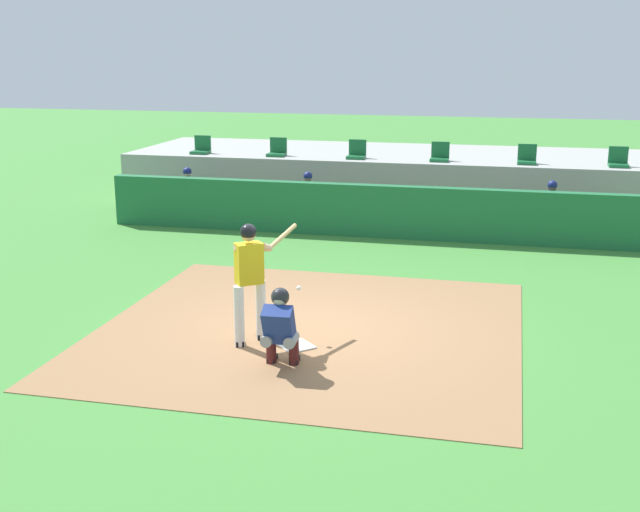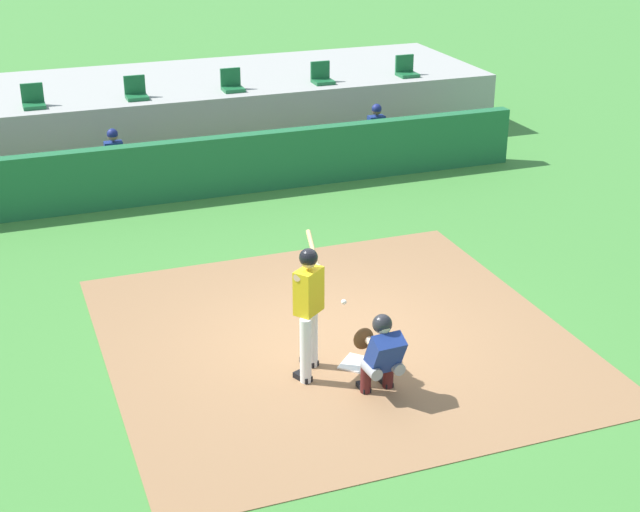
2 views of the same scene
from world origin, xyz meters
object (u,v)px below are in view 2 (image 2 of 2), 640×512
object	(u,v)px
catcher_crouched	(381,352)
dugout_player_2	(378,133)
batter_at_plate	(309,303)
stadium_seat_3	(232,84)
dugout_player_1	(116,160)
stadium_seat_4	(322,77)
stadium_seat_2	(136,92)
stadium_seat_1	(33,101)
stadium_seat_5	(406,70)
home_plate	(359,364)

from	to	relation	value
catcher_crouched	dugout_player_2	bearing A→B (deg)	66.63
batter_at_plate	stadium_seat_3	distance (m)	10.29
dugout_player_1	dugout_player_2	distance (m)	5.74
dugout_player_2	stadium_seat_4	xyz separation A→B (m)	(-0.57, 2.03, 0.86)
stadium_seat_3	stadium_seat_4	bearing A→B (deg)	0.00
stadium_seat_2	stadium_seat_4	bearing A→B (deg)	0.00
dugout_player_2	stadium_seat_2	bearing A→B (deg)	157.47
dugout_player_2	stadium_seat_1	bearing A→B (deg)	163.95
stadium_seat_1	stadium_seat_5	xyz separation A→B (m)	(8.67, 0.00, 0.00)
home_plate	batter_at_plate	bearing A→B (deg)	175.83
catcher_crouched	stadium_seat_5	bearing A→B (deg)	63.55
stadium_seat_4	stadium_seat_5	bearing A→B (deg)	0.00
stadium_seat_2	stadium_seat_3	xyz separation A→B (m)	(2.17, 0.00, 0.00)
batter_at_plate	stadium_seat_3	size ratio (longest dim) A/B	3.76
home_plate	stadium_seat_5	distance (m)	11.63
dugout_player_2	stadium_seat_2	xyz separation A→B (m)	(-4.91, 2.03, 0.86)
dugout_player_1	stadium_seat_1	xyz separation A→B (m)	(-1.33, 2.03, 0.86)
stadium_seat_2	stadium_seat_5	distance (m)	6.50
stadium_seat_5	batter_at_plate	bearing A→B (deg)	-121.08
catcher_crouched	stadium_seat_1	distance (m)	11.43
stadium_seat_1	home_plate	bearing A→B (deg)	-72.29
home_plate	stadium_seat_5	world-z (taller)	stadium_seat_5
home_plate	stadium_seat_5	xyz separation A→B (m)	(5.42, 10.18, 1.51)
stadium_seat_3	stadium_seat_4	xyz separation A→B (m)	(2.17, 0.00, 0.00)
catcher_crouched	stadium_seat_4	world-z (taller)	stadium_seat_4
home_plate	batter_at_plate	world-z (taller)	batter_at_plate
dugout_player_2	dugout_player_1	bearing A→B (deg)	180.00
catcher_crouched	stadium_seat_3	xyz separation A→B (m)	(1.10, 10.92, 0.93)
batter_at_plate	stadium_seat_4	xyz separation A→B (m)	(3.94, 10.13, 0.50)
dugout_player_2	stadium_seat_4	world-z (taller)	stadium_seat_4
catcher_crouched	stadium_seat_5	xyz separation A→B (m)	(5.44, 10.92, 0.93)
home_plate	stadium_seat_2	world-z (taller)	stadium_seat_2
stadium_seat_1	stadium_seat_2	distance (m)	2.17
stadium_seat_3	stadium_seat_5	xyz separation A→B (m)	(4.33, 0.00, 0.00)
stadium_seat_1	dugout_player_1	bearing A→B (deg)	-56.82
dugout_player_1	stadium_seat_4	size ratio (longest dim) A/B	2.71
dugout_player_2	stadium_seat_4	bearing A→B (deg)	105.72
stadium_seat_1	stadium_seat_4	xyz separation A→B (m)	(6.50, 0.00, 0.00)
batter_at_plate	dugout_player_1	size ratio (longest dim) A/B	1.39
catcher_crouched	stadium_seat_1	xyz separation A→B (m)	(-3.23, 10.92, 0.93)
stadium_seat_1	stadium_seat_3	distance (m)	4.33
catcher_crouched	stadium_seat_5	size ratio (longest dim) A/B	3.18
stadium_seat_1	stadium_seat_3	world-z (taller)	same
home_plate	dugout_player_2	world-z (taller)	dugout_player_2
stadium_seat_1	stadium_seat_5	world-z (taller)	same
batter_at_plate	stadium_seat_2	bearing A→B (deg)	92.23
stadium_seat_5	stadium_seat_4	bearing A→B (deg)	180.00
dugout_player_2	stadium_seat_1	distance (m)	7.41
stadium_seat_5	stadium_seat_2	bearing A→B (deg)	180.00
dugout_player_1	stadium_seat_2	world-z (taller)	stadium_seat_2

